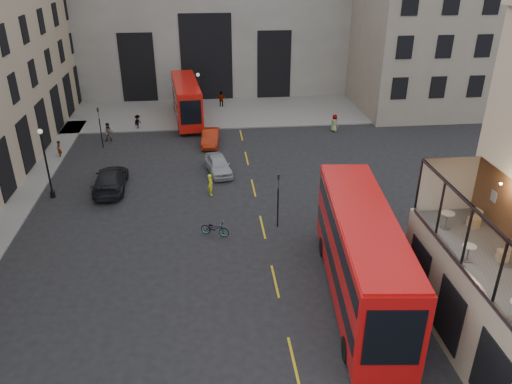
{
  "coord_description": "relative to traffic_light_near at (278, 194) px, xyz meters",
  "views": [
    {
      "loc": [
        -5.45,
        -16.48,
        16.81
      ],
      "look_at": [
        -2.52,
        11.26,
        3.0
      ],
      "focal_mm": 35.0,
      "sensor_mm": 36.0,
      "label": 1
    }
  ],
  "objects": [
    {
      "name": "pedestrian_d",
      "position": [
        8.37,
        18.17,
        -1.54
      ],
      "size": [
        0.94,
        1.03,
        1.76
      ],
      "primitive_type": "imported",
      "rotation": [
        0.0,
        0.0,
        2.15
      ],
      "color": "gray",
      "rests_on": "ground"
    },
    {
      "name": "cyclist",
      "position": [
        -4.3,
        5.24,
        -1.6
      ],
      "size": [
        0.53,
        0.68,
        1.66
      ],
      "primitive_type": "imported",
      "rotation": [
        0.0,
        0.0,
        1.81
      ],
      "color": "#F7FF1A",
      "rests_on": "ground"
    },
    {
      "name": "cafe_chair_d",
      "position": [
        8.21,
        -8.81,
        2.46
      ],
      "size": [
        0.55,
        0.55,
        0.93
      ],
      "color": "tan",
      "rests_on": "cafe_floor"
    },
    {
      "name": "building_right",
      "position": [
        21.0,
        27.97,
        7.97
      ],
      "size": [
        16.6,
        18.6,
        20.0
      ],
      "color": "gray",
      "rests_on": "ground"
    },
    {
      "name": "pedestrian_c",
      "position": [
        -2.52,
        27.63,
        -1.48
      ],
      "size": [
        1.12,
        0.51,
        1.88
      ],
      "primitive_type": "imported",
      "rotation": [
        0.0,
        0.0,
        3.19
      ],
      "color": "gray",
      "rests_on": "ground"
    },
    {
      "name": "traffic_light_far",
      "position": [
        -14.0,
        16.0,
        0.0
      ],
      "size": [
        0.16,
        0.2,
        3.8
      ],
      "color": "black",
      "rests_on": "ground"
    },
    {
      "name": "pedestrian_e",
      "position": [
        -17.36,
        13.94,
        -1.65
      ],
      "size": [
        0.43,
        0.6,
        1.55
      ],
      "primitive_type": "imported",
      "rotation": [
        0.0,
        0.0,
        4.83
      ],
      "color": "gray",
      "rests_on": "ground"
    },
    {
      "name": "cafe_table_far",
      "position": [
        6.81,
        -8.78,
        2.72
      ],
      "size": [
        0.66,
        0.66,
        0.82
      ],
      "color": "beige",
      "rests_on": "cafe_floor"
    },
    {
      "name": "ground",
      "position": [
        1.0,
        -12.0,
        -2.42
      ],
      "size": [
        140.0,
        140.0,
        0.0
      ],
      "primitive_type": "plane",
      "color": "black",
      "rests_on": "ground"
    },
    {
      "name": "street_lamp_a",
      "position": [
        -16.0,
        6.0,
        -0.03
      ],
      "size": [
        0.36,
        0.36,
        5.33
      ],
      "color": "black",
      "rests_on": "ground"
    },
    {
      "name": "cafe_chair_b",
      "position": [
        8.03,
        -11.68,
        2.44
      ],
      "size": [
        0.53,
        0.53,
        0.88
      ],
      "color": "tan",
      "rests_on": "cafe_floor"
    },
    {
      "name": "traffic_light_near",
      "position": [
        0.0,
        0.0,
        0.0
      ],
      "size": [
        0.16,
        0.2,
        3.8
      ],
      "color": "black",
      "rests_on": "ground"
    },
    {
      "name": "pedestrian_b",
      "position": [
        -11.28,
        20.84,
        -1.66
      ],
      "size": [
        0.96,
        1.13,
        1.52
      ],
      "primitive_type": "imported",
      "rotation": [
        0.0,
        0.0,
        1.09
      ],
      "color": "gray",
      "rests_on": "ground"
    },
    {
      "name": "car_a",
      "position": [
        -3.58,
        9.14,
        -1.69
      ],
      "size": [
        2.45,
        4.54,
        1.47
      ],
      "primitive_type": "imported",
      "rotation": [
        0.0,
        0.0,
        0.17
      ],
      "color": "#A4A7AD",
      "rests_on": "ground"
    },
    {
      "name": "pavement_far",
      "position": [
        -5.0,
        26.0,
        -2.36
      ],
      "size": [
        40.0,
        12.0,
        0.12
      ],
      "primitive_type": "cube",
      "color": "slate",
      "rests_on": "ground"
    },
    {
      "name": "bicycle",
      "position": [
        -4.18,
        -0.69,
        -1.93
      ],
      "size": [
        2.01,
        1.35,
        1.0
      ],
      "primitive_type": "imported",
      "rotation": [
        0.0,
        0.0,
        1.17
      ],
      "color": "gray",
      "rests_on": "ground"
    },
    {
      "name": "bus_far",
      "position": [
        -6.34,
        23.21,
        -0.03
      ],
      "size": [
        3.47,
        10.85,
        4.26
      ],
      "color": "red",
      "rests_on": "ground"
    },
    {
      "name": "cafe_floor",
      "position": [
        7.5,
        -12.0,
        2.12
      ],
      "size": [
        3.0,
        10.0,
        0.1
      ],
      "primitive_type": "cube",
      "color": "slate",
      "rests_on": "host_frontage"
    },
    {
      "name": "cafe_table_mid",
      "position": [
        6.51,
        -11.53,
        2.66
      ],
      "size": [
        0.59,
        0.59,
        0.73
      ],
      "color": "beige",
      "rests_on": "cafe_floor"
    },
    {
      "name": "car_b",
      "position": [
        -4.05,
        15.76,
        -1.73
      ],
      "size": [
        1.86,
        4.36,
        1.4
      ],
      "primitive_type": "imported",
      "rotation": [
        0.0,
        0.0,
        -0.09
      ],
      "color": "#A02009",
      "rests_on": "ground"
    },
    {
      "name": "street_lamp_b",
      "position": [
        -5.0,
        22.0,
        -0.03
      ],
      "size": [
        0.36,
        0.36,
        5.33
      ],
      "color": "black",
      "rests_on": "ground"
    },
    {
      "name": "bus_near",
      "position": [
        3.13,
        -7.86,
        0.41
      ],
      "size": [
        4.11,
        12.85,
        5.04
      ],
      "color": "red",
      "rests_on": "ground"
    },
    {
      "name": "host_frontage",
      "position": [
        7.5,
        -12.0,
        -0.17
      ],
      "size": [
        3.0,
        11.0,
        4.5
      ],
      "primitive_type": "cube",
      "color": "tan",
      "rests_on": "ground"
    },
    {
      "name": "car_c",
      "position": [
        -11.87,
        6.95,
        -1.62
      ],
      "size": [
        2.41,
        5.63,
        1.62
      ],
      "primitive_type": "imported",
      "rotation": [
        0.0,
        0.0,
        3.17
      ],
      "color": "black",
      "rests_on": "ground"
    },
    {
      "name": "pedestrian_a",
      "position": [
        -13.65,
        17.68,
        -1.52
      ],
      "size": [
        0.88,
        0.69,
        1.8
      ],
      "primitive_type": "imported",
      "rotation": [
        0.0,
        0.0,
        -0.01
      ],
      "color": "gray",
      "rests_on": "ground"
    },
    {
      "name": "gateway",
      "position": [
        -4.0,
        35.99,
        6.96
      ],
      "size": [
        35.0,
        10.6,
        18.0
      ],
      "color": "#9F9B94",
      "rests_on": "ground"
    }
  ]
}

